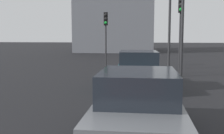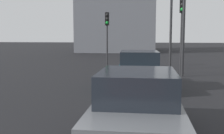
{
  "view_description": "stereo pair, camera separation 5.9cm",
  "coord_description": "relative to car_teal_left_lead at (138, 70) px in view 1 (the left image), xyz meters",
  "views": [
    {
      "loc": [
        -2.86,
        -1.83,
        2.31
      ],
      "look_at": [
        4.68,
        -0.99,
        1.42
      ],
      "focal_mm": 44.61,
      "sensor_mm": 36.0,
      "label": 1
    },
    {
      "loc": [
        -2.86,
        -1.89,
        2.31
      ],
      "look_at": [
        4.68,
        -0.99,
        1.42
      ],
      "focal_mm": 44.61,
      "sensor_mm": 36.0,
      "label": 2
    }
  ],
  "objects": [
    {
      "name": "car_grey_left_second",
      "position": [
        -6.12,
        -0.1,
        -0.02
      ],
      "size": [
        4.33,
        2.02,
        1.56
      ],
      "rotation": [
        0.0,
        0.0,
        -0.01
      ],
      "color": "slate",
      "rests_on": "ground_plane"
    },
    {
      "name": "car_teal_left_lead",
      "position": [
        0.0,
        0.0,
        0.0
      ],
      "size": [
        4.23,
        2.14,
        1.61
      ],
      "rotation": [
        0.0,
        0.0,
        0.04
      ],
      "color": "#19606B",
      "rests_on": "ground_plane"
    },
    {
      "name": "building_facade_left",
      "position": [
        27.51,
        3.64,
        6.19
      ],
      "size": [
        10.29,
        10.22,
        13.92
      ],
      "primitive_type": "cube",
      "color": "slate",
      "rests_on": "ground_plane"
    },
    {
      "name": "traffic_light_near_left",
      "position": [
        7.31,
        2.41,
        2.01
      ],
      "size": [
        0.32,
        0.3,
        3.85
      ],
      "rotation": [
        0.0,
        0.0,
        3.25
      ],
      "color": "#2D2D30",
      "rests_on": "ground_plane"
    },
    {
      "name": "street_lamp_kerbside",
      "position": [
        6.9,
        -1.91,
        3.48
      ],
      "size": [
        0.56,
        0.36,
        7.19
      ],
      "color": "#2D2D30",
      "rests_on": "ground_plane"
    },
    {
      "name": "traffic_light_near_right",
      "position": [
        4.7,
        -2.33,
        2.43
      ],
      "size": [
        0.32,
        0.3,
        4.48
      ],
      "rotation": [
        0.0,
        0.0,
        3.06
      ],
      "color": "#2D2D30",
      "rests_on": "ground_plane"
    }
  ]
}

